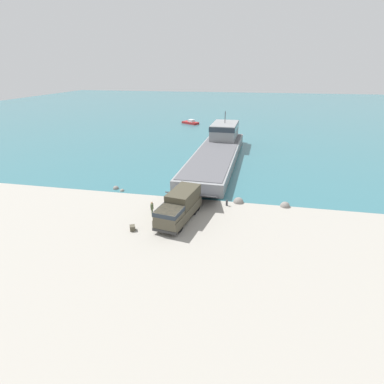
% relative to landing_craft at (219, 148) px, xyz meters
% --- Properties ---
extents(ground_plane, '(240.00, 240.00, 0.00)m').
position_rel_landing_craft_xyz_m(ground_plane, '(-1.32, -25.67, -1.77)').
color(ground_plane, '#9E998E').
extents(water_surface, '(240.00, 180.00, 0.01)m').
position_rel_landing_craft_xyz_m(water_surface, '(-1.32, 69.68, -1.77)').
color(water_surface, '#336B75').
rests_on(water_surface, ground_plane).
extents(landing_craft, '(8.28, 36.73, 7.45)m').
position_rel_landing_craft_xyz_m(landing_craft, '(0.00, 0.00, 0.00)').
color(landing_craft, gray).
rests_on(landing_craft, ground_plane).
extents(military_truck, '(3.91, 8.08, 3.14)m').
position_rel_landing_craft_xyz_m(military_truck, '(-1.33, -26.29, -0.15)').
color(military_truck, '#4C4738').
rests_on(military_truck, ground_plane).
extents(soldier_on_ramp, '(0.28, 0.46, 1.82)m').
position_rel_landing_craft_xyz_m(soldier_on_ramp, '(-4.57, -26.15, -0.71)').
color(soldier_on_ramp, '#475638').
rests_on(soldier_on_ramp, ground_plane).
extents(moored_boat_a, '(5.62, 4.57, 1.30)m').
position_rel_landing_craft_xyz_m(moored_boat_a, '(-12.44, 34.32, -1.34)').
color(moored_boat_a, '#B22323').
rests_on(moored_boat_a, ground_plane).
extents(mooring_bollard, '(0.29, 0.29, 0.77)m').
position_rel_landing_craft_xyz_m(mooring_bollard, '(3.57, -21.60, -1.35)').
color(mooring_bollard, '#333338').
rests_on(mooring_bollard, ground_plane).
extents(cargo_crate, '(0.77, 0.82, 0.54)m').
position_rel_landing_craft_xyz_m(cargo_crate, '(-5.62, -29.62, -1.50)').
color(cargo_crate, '#4C4738').
rests_on(cargo_crate, ground_plane).
extents(shoreline_rock_a, '(0.61, 0.61, 0.61)m').
position_rel_landing_craft_xyz_m(shoreline_rock_a, '(-11.12, -19.68, -1.77)').
color(shoreline_rock_a, gray).
rests_on(shoreline_rock_a, ground_plane).
extents(shoreline_rock_b, '(0.83, 0.83, 0.83)m').
position_rel_landing_craft_xyz_m(shoreline_rock_b, '(-12.31, -19.07, -1.77)').
color(shoreline_rock_b, gray).
rests_on(shoreline_rock_b, ground_plane).
extents(shoreline_rock_c, '(1.19, 1.19, 1.19)m').
position_rel_landing_craft_xyz_m(shoreline_rock_c, '(10.65, -20.43, -1.77)').
color(shoreline_rock_c, gray).
rests_on(shoreline_rock_c, ground_plane).
extents(shoreline_rock_d, '(1.29, 1.29, 1.29)m').
position_rel_landing_craft_xyz_m(shoreline_rock_d, '(4.94, -20.33, -1.77)').
color(shoreline_rock_d, gray).
rests_on(shoreline_rock_d, ground_plane).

